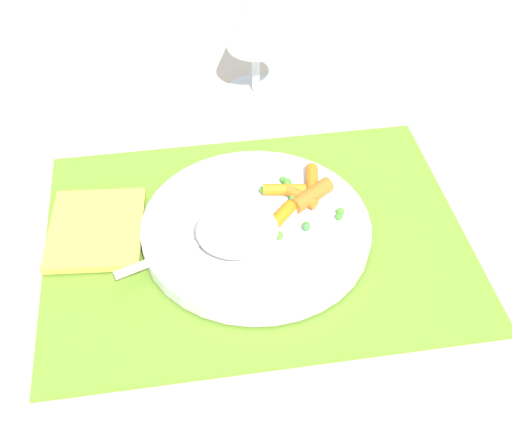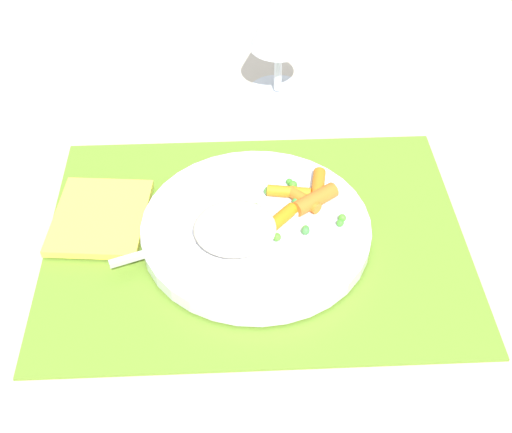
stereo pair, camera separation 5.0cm
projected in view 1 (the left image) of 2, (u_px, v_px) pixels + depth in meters
ground_plane at (256, 238)px, 0.68m from camera, size 2.40×2.40×0.00m
placemat at (256, 236)px, 0.68m from camera, size 0.43×0.32×0.01m
plate at (256, 229)px, 0.67m from camera, size 0.23×0.23×0.02m
rice_mound at (237, 230)px, 0.64m from camera, size 0.08×0.08×0.03m
carrot_portion at (301, 195)px, 0.68m from camera, size 0.08×0.09×0.02m
pea_scatter at (290, 210)px, 0.67m from camera, size 0.09×0.09×0.01m
fork at (228, 232)px, 0.65m from camera, size 0.19×0.08×0.01m
wine_glass at (256, 18)px, 0.80m from camera, size 0.08×0.08×0.15m
napkin at (96, 229)px, 0.67m from camera, size 0.10×0.12×0.01m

